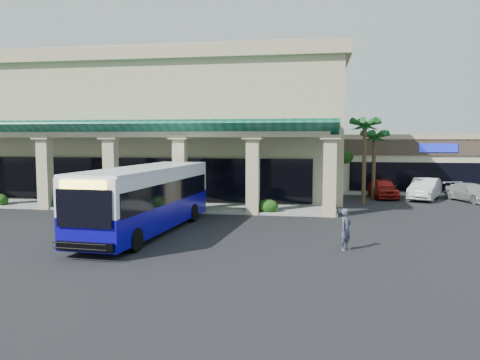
% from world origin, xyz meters
% --- Properties ---
extents(ground, '(110.00, 110.00, 0.00)m').
position_xyz_m(ground, '(0.00, 0.00, 0.00)').
color(ground, black).
extents(main_building, '(30.80, 14.80, 11.35)m').
position_xyz_m(main_building, '(-8.00, 16.00, 5.67)').
color(main_building, tan).
rests_on(main_building, ground).
extents(arcade, '(30.00, 6.20, 5.70)m').
position_xyz_m(arcade, '(-8.00, 6.80, 2.85)').
color(arcade, '#0E543E').
rests_on(arcade, ground).
extents(strip_mall, '(22.50, 12.50, 4.90)m').
position_xyz_m(strip_mall, '(18.00, 24.00, 2.45)').
color(strip_mall, beige).
rests_on(strip_mall, ground).
extents(palm_0, '(2.40, 2.40, 6.60)m').
position_xyz_m(palm_0, '(8.50, 11.00, 3.30)').
color(palm_0, '#13481B').
rests_on(palm_0, ground).
extents(palm_1, '(2.40, 2.40, 5.80)m').
position_xyz_m(palm_1, '(9.50, 14.00, 2.90)').
color(palm_1, '#13481B').
rests_on(palm_1, ground).
extents(broadleaf_tree, '(2.60, 2.60, 4.81)m').
position_xyz_m(broadleaf_tree, '(7.50, 19.00, 2.41)').
color(broadleaf_tree, '#173F0E').
rests_on(broadleaf_tree, ground).
extents(transit_bus, '(3.43, 11.52, 3.18)m').
position_xyz_m(transit_bus, '(-2.79, -1.08, 1.59)').
color(transit_bus, '#0C0599').
rests_on(transit_bus, ground).
extents(pedestrian, '(0.69, 0.74, 1.70)m').
position_xyz_m(pedestrian, '(6.47, -3.22, 0.85)').
color(pedestrian, '#44455A').
rests_on(pedestrian, ground).
extents(car_silver, '(2.17, 4.55, 1.50)m').
position_xyz_m(car_silver, '(10.31, 14.69, 0.75)').
color(car_silver, '#A01B15').
rests_on(car_silver, ground).
extents(car_white, '(3.41, 5.16, 1.61)m').
position_xyz_m(car_white, '(13.26, 14.13, 0.80)').
color(car_white, silver).
rests_on(car_white, ground).
extents(car_red, '(3.34, 4.89, 1.32)m').
position_xyz_m(car_red, '(16.32, 13.52, 0.66)').
color(car_red, '#AAAAAA').
rests_on(car_red, ground).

